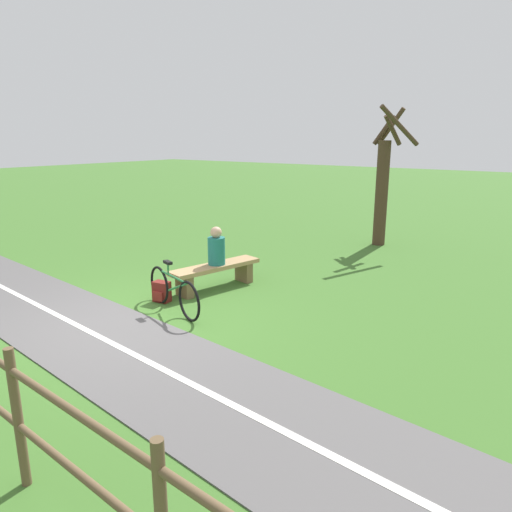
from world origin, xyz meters
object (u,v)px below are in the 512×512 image
person_seated (216,248)px  bench (216,272)px  backpack (162,292)px  bicycle (173,291)px  tree_mid_field (383,184)px

person_seated → bench: bearing=-0.0°
person_seated → backpack: bearing=-1.9°
bicycle → backpack: (-0.22, -0.53, -0.17)m
tree_mid_field → bench: bearing=-11.2°
bench → tree_mid_field: 5.85m
person_seated → backpack: (1.18, -0.29, -0.62)m
backpack → bench: bearing=166.0°
bicycle → backpack: bearing=175.2°
bench → bicycle: (1.36, 0.25, 0.02)m
bicycle → person_seated: bearing=116.8°
bench → person_seated: person_seated is taller
bench → bicycle: size_ratio=1.17×
bench → person_seated: bearing=180.0°
bicycle → backpack: 0.60m
bench → bicycle: bearing=22.3°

